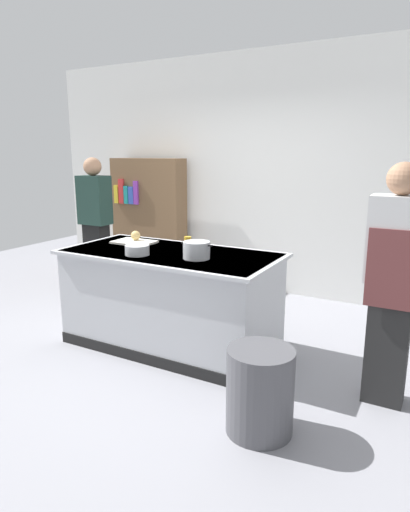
# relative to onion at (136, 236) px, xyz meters

# --- Properties ---
(ground_plane) EXTENTS (10.00, 10.00, 0.00)m
(ground_plane) POSITION_rel_onion_xyz_m (0.55, -0.21, -0.97)
(ground_plane) COLOR gray
(back_wall) EXTENTS (6.40, 0.12, 3.00)m
(back_wall) POSITION_rel_onion_xyz_m (0.55, 1.89, 0.53)
(back_wall) COLOR white
(back_wall) RESTS_ON ground_plane
(counter_island) EXTENTS (1.98, 0.98, 0.90)m
(counter_island) POSITION_rel_onion_xyz_m (0.55, -0.21, -0.50)
(counter_island) COLOR #B7BABF
(counter_island) RESTS_ON ground_plane
(cutting_board) EXTENTS (0.40, 0.28, 0.02)m
(cutting_board) POSITION_rel_onion_xyz_m (0.01, -0.04, -0.06)
(cutting_board) COLOR silver
(cutting_board) RESTS_ON counter_island
(onion) EXTENTS (0.10, 0.10, 0.10)m
(onion) POSITION_rel_onion_xyz_m (0.00, 0.00, 0.00)
(onion) COLOR tan
(onion) RESTS_ON cutting_board
(stock_pot) EXTENTS (0.30, 0.23, 0.15)m
(stock_pot) POSITION_rel_onion_xyz_m (0.89, -0.31, 0.01)
(stock_pot) COLOR #B7BABF
(stock_pot) RESTS_ON counter_island
(mixing_bowl) EXTENTS (0.21, 0.21, 0.09)m
(mixing_bowl) POSITION_rel_onion_xyz_m (0.36, -0.45, -0.02)
(mixing_bowl) COLOR #B7BABF
(mixing_bowl) RESTS_ON counter_island
(juice_cup) EXTENTS (0.07, 0.07, 0.10)m
(juice_cup) POSITION_rel_onion_xyz_m (0.58, 0.06, -0.02)
(juice_cup) COLOR yellow
(juice_cup) RESTS_ON counter_island
(trash_bin) EXTENTS (0.44, 0.44, 0.57)m
(trash_bin) POSITION_rel_onion_xyz_m (1.78, -1.06, -0.68)
(trash_bin) COLOR #4C4C51
(trash_bin) RESTS_ON ground_plane
(person_chef) EXTENTS (0.38, 0.25, 1.72)m
(person_chef) POSITION_rel_onion_xyz_m (2.44, -0.28, -0.05)
(person_chef) COLOR #242424
(person_chef) RESTS_ON ground_plane
(person_guest) EXTENTS (0.38, 0.24, 1.72)m
(person_guest) POSITION_rel_onion_xyz_m (-1.16, 0.69, -0.06)
(person_guest) COLOR black
(person_guest) RESTS_ON ground_plane
(bookshelf) EXTENTS (1.10, 0.31, 1.70)m
(bookshelf) POSITION_rel_onion_xyz_m (-1.00, 1.59, -0.12)
(bookshelf) COLOR brown
(bookshelf) RESTS_ON ground_plane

